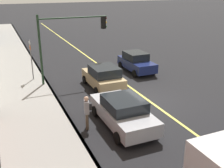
# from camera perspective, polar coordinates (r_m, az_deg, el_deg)

# --- Properties ---
(ground) EXTENTS (200.00, 200.00, 0.00)m
(ground) POSITION_cam_1_polar(r_m,az_deg,el_deg) (17.36, 7.61, -3.43)
(ground) COLOR black
(sidewalk_slab) EXTENTS (80.00, 3.63, 0.15)m
(sidewalk_slab) POSITION_cam_1_polar(r_m,az_deg,el_deg) (15.25, -15.99, -7.26)
(sidewalk_slab) COLOR gray
(sidewalk_slab) RESTS_ON ground
(curb_edge) EXTENTS (80.00, 0.16, 0.15)m
(curb_edge) POSITION_cam_1_polar(r_m,az_deg,el_deg) (15.49, -9.62, -6.27)
(curb_edge) COLOR slate
(curb_edge) RESTS_ON ground
(lane_stripe_center) EXTENTS (80.00, 0.16, 0.01)m
(lane_stripe_center) POSITION_cam_1_polar(r_m,az_deg,el_deg) (17.36, 7.61, -3.41)
(lane_stripe_center) COLOR #D8CC4C
(lane_stripe_center) RESTS_ON ground
(car_silver) EXTENTS (4.63, 2.12, 1.56)m
(car_silver) POSITION_cam_1_polar(r_m,az_deg,el_deg) (13.95, 2.32, -5.80)
(car_silver) COLOR #A8AAB2
(car_silver) RESTS_ON ground
(car_navy) EXTENTS (3.96, 1.90, 1.61)m
(car_navy) POSITION_cam_1_polar(r_m,az_deg,el_deg) (22.82, 5.12, 4.62)
(car_navy) COLOR navy
(car_navy) RESTS_ON ground
(car_tan) EXTENTS (3.86, 2.09, 1.62)m
(car_tan) POSITION_cam_1_polar(r_m,az_deg,el_deg) (19.00, -1.81, 1.53)
(car_tan) COLOR tan
(car_tan) RESTS_ON ground
(pedestrian_with_backpack) EXTENTS (0.46, 0.43, 1.77)m
(pedestrian_with_backpack) POSITION_cam_1_polar(r_m,az_deg,el_deg) (13.58, -5.24, -5.44)
(pedestrian_with_backpack) COLOR brown
(pedestrian_with_backpack) RESTS_ON ground
(traffic_light_mast) EXTENTS (0.28, 5.04, 5.03)m
(traffic_light_mast) POSITION_cam_1_polar(r_m,az_deg,el_deg) (19.71, -9.02, 10.06)
(traffic_light_mast) COLOR #1E3823
(traffic_light_mast) RESTS_ON ground
(street_sign_post) EXTENTS (0.60, 0.08, 3.14)m
(street_sign_post) POSITION_cam_1_polar(r_m,az_deg,el_deg) (20.95, -16.59, 5.35)
(street_sign_post) COLOR slate
(street_sign_post) RESTS_ON ground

